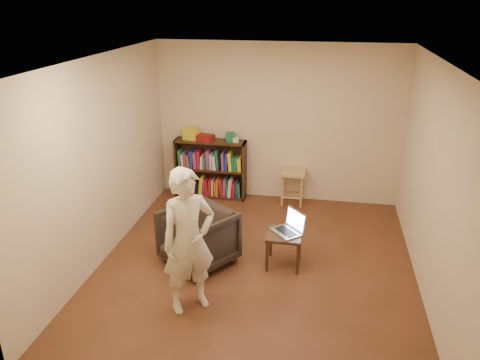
% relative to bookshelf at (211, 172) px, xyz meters
% --- Properties ---
extents(floor, '(4.50, 4.50, 0.00)m').
position_rel_bookshelf_xyz_m(floor, '(1.11, -2.09, -0.44)').
color(floor, '#482C17').
rests_on(floor, ground).
extents(ceiling, '(4.50, 4.50, 0.00)m').
position_rel_bookshelf_xyz_m(ceiling, '(1.11, -2.09, 2.16)').
color(ceiling, white).
rests_on(ceiling, wall_back).
extents(wall_back, '(4.00, 0.00, 4.00)m').
position_rel_bookshelf_xyz_m(wall_back, '(1.11, 0.16, 0.86)').
color(wall_back, beige).
rests_on(wall_back, floor).
extents(wall_left, '(0.00, 4.50, 4.50)m').
position_rel_bookshelf_xyz_m(wall_left, '(-0.89, -2.09, 0.86)').
color(wall_left, beige).
rests_on(wall_left, floor).
extents(wall_right, '(0.00, 4.50, 4.50)m').
position_rel_bookshelf_xyz_m(wall_right, '(3.11, -2.09, 0.86)').
color(wall_right, beige).
rests_on(wall_right, floor).
extents(bookshelf, '(1.20, 0.30, 1.00)m').
position_rel_bookshelf_xyz_m(bookshelf, '(0.00, 0.00, 0.00)').
color(bookshelf, black).
rests_on(bookshelf, floor).
extents(box_yellow, '(0.27, 0.22, 0.20)m').
position_rel_bookshelf_xyz_m(box_yellow, '(-0.32, 0.00, 0.66)').
color(box_yellow, yellow).
rests_on(box_yellow, bookshelf).
extents(red_cloth, '(0.33, 0.27, 0.09)m').
position_rel_bookshelf_xyz_m(red_cloth, '(-0.09, -0.02, 0.61)').
color(red_cloth, maroon).
rests_on(red_cloth, bookshelf).
extents(box_green, '(0.18, 0.18, 0.14)m').
position_rel_bookshelf_xyz_m(box_green, '(0.34, 0.01, 0.63)').
color(box_green, '#1C6C40').
rests_on(box_green, bookshelf).
extents(box_white, '(0.10, 0.10, 0.07)m').
position_rel_bookshelf_xyz_m(box_white, '(0.44, -0.03, 0.60)').
color(box_white, beige).
rests_on(box_white, bookshelf).
extents(stool, '(0.39, 0.39, 0.57)m').
position_rel_bookshelf_xyz_m(stool, '(1.41, -0.06, 0.02)').
color(stool, '#A78251').
rests_on(stool, floor).
extents(armchair, '(1.12, 1.12, 0.74)m').
position_rel_bookshelf_xyz_m(armchair, '(0.36, -2.17, -0.07)').
color(armchair, '#2D261E').
rests_on(armchair, floor).
extents(side_table, '(0.44, 0.44, 0.45)m').
position_rel_bookshelf_xyz_m(side_table, '(1.45, -2.01, -0.06)').
color(side_table, black).
rests_on(side_table, floor).
extents(laptop, '(0.47, 0.48, 0.28)m').
position_rel_bookshelf_xyz_m(laptop, '(1.51, -1.95, 0.08)').
color(laptop, silver).
rests_on(laptop, side_table).
extents(person, '(0.71, 0.68, 1.65)m').
position_rel_bookshelf_xyz_m(person, '(0.52, -3.06, 0.38)').
color(person, beige).
rests_on(person, floor).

